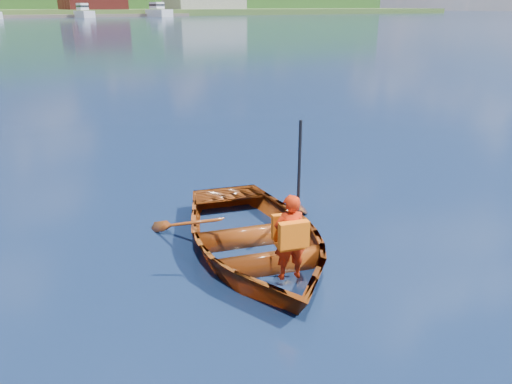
# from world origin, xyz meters

# --- Properties ---
(ground) EXTENTS (600.00, 600.00, 0.00)m
(ground) POSITION_xyz_m (0.00, 0.00, 0.00)
(ground) COLOR #0E1D3B
(ground) RESTS_ON ground
(rowboat) EXTENTS (3.39, 4.08, 0.73)m
(rowboat) POSITION_xyz_m (-0.67, -0.76, 0.21)
(rowboat) COLOR brown
(rowboat) RESTS_ON ground
(child_paddler) EXTENTS (0.43, 0.41, 1.81)m
(child_paddler) POSITION_xyz_m (-0.77, -1.67, 0.63)
(child_paddler) COLOR red
(child_paddler) RESTS_ON ground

